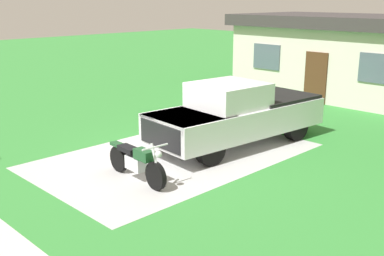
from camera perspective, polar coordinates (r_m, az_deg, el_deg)
ground_plane at (r=13.03m, az=-1.96°, el=-3.37°), size 80.00×80.00×0.00m
driveway_pad at (r=13.03m, az=-1.96°, el=-3.35°), size 4.68×7.59×0.01m
motorcycle at (r=11.23m, az=-6.75°, el=-4.07°), size 2.21×0.70×1.09m
pickup_truck at (r=13.84m, az=5.72°, el=1.80°), size 2.48×5.77×1.90m
neighbor_house at (r=22.12m, az=18.33°, el=8.45°), size 9.60×5.60×3.50m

